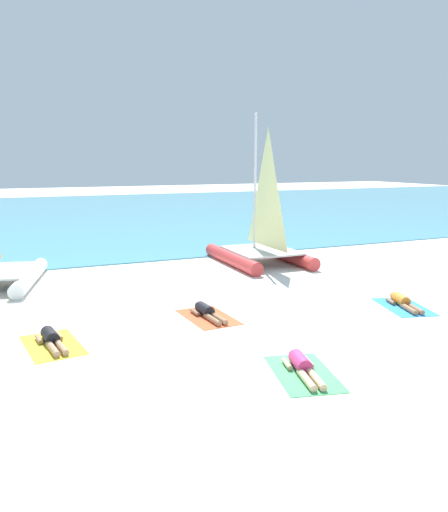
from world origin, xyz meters
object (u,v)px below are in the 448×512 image
Objects in this scene: sailboat_red at (261,242)px; sunbather_leftmost at (52,339)px; towel_center_right at (303,373)px; sunbather_center_right at (302,366)px; sunbather_center_left at (207,312)px; towel_rightmost at (404,307)px; sunbather_rightmost at (403,302)px; towel_center_left at (208,317)px; towel_leftmost at (53,345)px.

sailboat_red is 10.44m from sunbather_leftmost.
sunbather_leftmost reaches higher than towel_center_right.
sunbather_center_right is (-4.14, -9.63, -0.74)m from sailboat_red.
sunbather_center_left reaches higher than towel_center_right.
towel_rightmost is (5.00, 2.73, 0.00)m from towel_center_right.
sunbather_rightmost reaches higher than towel_rightmost.
sunbather_leftmost is 9.32m from sunbather_rightmost.
towel_center_right is at bearing -85.05° from towel_center_left.
sailboat_red is 3.72× the size of sunbather_leftmost.
towel_center_right is 5.74m from sunbather_rightmost.
sunbather_center_right is (0.37, -3.97, 0.13)m from towel_center_left.
sunbather_leftmost is 1.00× the size of sunbather_center_left.
sunbather_center_left is at bearing 165.63° from towel_rightmost.
sailboat_red is 3.72× the size of sunbather_center_left.
towel_center_left is (3.91, 0.51, 0.00)m from towel_leftmost.
towel_center_left is 1.00× the size of towel_center_right.
sunbather_center_right is 0.82× the size of towel_rightmost.
towel_center_left is 3.98m from sunbather_center_right.
sailboat_red reaches higher than towel_leftmost.
sunbather_center_right is (0.37, -4.03, 0.00)m from sunbather_center_left.
sunbather_rightmost is at bearing 29.07° from towel_center_right.
towel_leftmost is at bearing 175.12° from towel_rightmost.
towel_center_left is at bearing -127.30° from sailboat_red.
towel_rightmost is (9.26, -0.86, -0.13)m from sunbather_leftmost.
towel_center_right is 1.22× the size of sunbather_center_right.
sunbather_leftmost is at bearing 174.72° from towel_rightmost.
sunbather_rightmost is at bearing -81.71° from sailboat_red.
sailboat_red is at bearing 112.83° from sunbather_rightmost.
sunbather_rightmost is at bearing -17.07° from sunbather_center_left.
sunbather_rightmost is at bearing -12.16° from sunbather_leftmost.
sailboat_red is at bearing 51.49° from towel_center_left.
towel_center_right is at bearing -88.47° from sunbather_center_left.
sunbather_center_left reaches higher than towel_center_left.
towel_center_left is 5.51m from sunbather_rightmost.
sunbather_leftmost is at bearing -142.82° from sailboat_red.
towel_center_right and towel_rightmost have the same top height.
sunbather_rightmost is at bearing 42.25° from sunbather_center_right.
sailboat_red is 7.08m from towel_rightmost.
sunbather_center_left is at bearing 93.40° from towel_center_left.
sunbather_leftmost is (-0.01, 0.07, 0.13)m from towel_leftmost.
towel_center_right is (-4.16, -9.70, -0.86)m from sailboat_red.
sunbather_leftmost is 1.01× the size of sunbather_rightmost.
sunbather_center_right and sunbather_rightmost have the same top height.
sailboat_red is at bearing 80.40° from sunbather_center_right.
sunbather_leftmost is 9.30m from towel_rightmost.
towel_leftmost is at bearing 140.44° from towel_center_right.
sunbather_center_left is 4.11m from towel_center_right.
sunbather_center_left is (-4.51, -5.60, -0.74)m from sailboat_red.
towel_leftmost and towel_rightmost have the same top height.
sunbather_rightmost is at bearing -4.48° from towel_leftmost.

